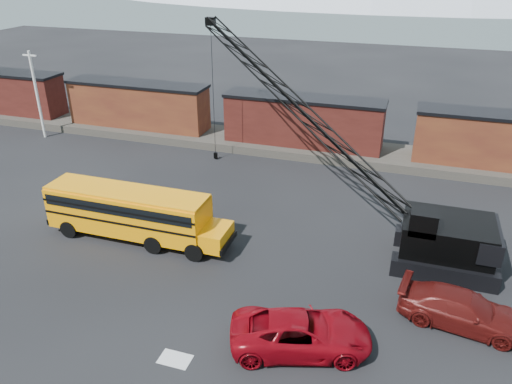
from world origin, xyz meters
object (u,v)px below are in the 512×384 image
red_pickup (301,333)px  crawler_crane (298,107)px  maroon_suv (462,310)px  school_bus (133,212)px

red_pickup → crawler_crane: (-3.79, 14.18, 5.88)m
red_pickup → maroon_suv: size_ratio=1.07×
red_pickup → crawler_crane: size_ratio=0.29×
crawler_crane → school_bus: bearing=-134.7°
school_bus → red_pickup: 13.32m
school_bus → crawler_crane: bearing=45.3°
school_bus → red_pickup: size_ratio=1.87×
school_bus → crawler_crane: size_ratio=0.55×
red_pickup → maroon_suv: (6.83, 3.87, -0.02)m
red_pickup → maroon_suv: 7.85m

